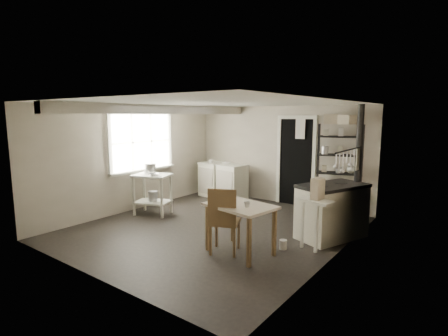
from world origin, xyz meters
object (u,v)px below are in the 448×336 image
Objects in this scene: flour_sack at (327,207)px; stove at (332,213)px; stockpot at (150,170)px; prep_table at (153,196)px; chair at (225,221)px; base_cabinets at (223,180)px; work_table at (240,229)px; shelf_rack at (339,170)px.

stove is at bearing -65.66° from flour_sack.
stockpot reaches higher than stove.
chair is at bearing -16.97° from prep_table.
stockpot is 3.77m from flour_sack.
stockpot is 0.20× the size of base_cabinets.
work_table is at bearing -13.63° from prep_table.
stockpot reaches higher than base_cabinets.
base_cabinets is 0.70× the size of shelf_rack.
stockpot is 2.12m from base_cabinets.
prep_table is 1.76× the size of flour_sack.
stove is at bearing 59.81° from work_table.
base_cabinets is 2.72× the size of flour_sack.
stockpot is 0.26× the size of chair.
base_cabinets is 2.80m from flour_sack.
stockpot is (-0.14, 0.07, 0.54)m from prep_table.
work_table is (-0.87, -1.50, -0.06)m from stove.
stockpot reaches higher than chair.
stockpot is 2.77m from chair.
flour_sack is (2.79, -0.18, -0.22)m from base_cabinets.
chair reaches higher than flour_sack.
chair is 2.11× the size of flour_sack.
stove reaches higher than flour_sack.
stockpot is at bearing -146.23° from stove.
shelf_rack is 3.21m from chair.
stove is 1.15× the size of chair.
base_cabinets is at bearing 166.67° from shelf_rack.
shelf_rack reaches higher than prep_table.
stockpot is 0.23× the size of stove.
base_cabinets is 1.12× the size of stove.
work_table is (-0.47, -3.00, -0.57)m from shelf_rack.
prep_table is at bearing -161.66° from shelf_rack.
chair is (2.19, -2.85, 0.03)m from base_cabinets.
stockpot reaches higher than work_table.
stockpot is at bearing -163.60° from shelf_rack.
prep_table is 3.19× the size of stockpot.
shelf_rack reaches higher than stockpot.
flour_sack is at bearing 53.57° from chair.
work_table is at bearing -98.73° from flour_sack.
shelf_rack is 1.91× the size of work_table.
stockpot is 2.96m from work_table.
prep_table is 3.96m from shelf_rack.
chair reaches higher than stove.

